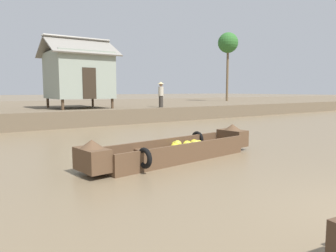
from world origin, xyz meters
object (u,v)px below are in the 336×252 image
stilt_house_mid_right (78,74)px  banana_boat (176,150)px  palm_tree_mid (228,44)px  vendor_person (161,93)px

stilt_house_mid_right → banana_boat: bearing=-96.8°
palm_tree_mid → vendor_person: palm_tree_mid is taller
stilt_house_mid_right → palm_tree_mid: size_ratio=0.62×
banana_boat → palm_tree_mid: (19.03, 16.90, 6.54)m
stilt_house_mid_right → palm_tree_mid: 18.58m
banana_boat → vendor_person: size_ratio=3.56×
stilt_house_mid_right → palm_tree_mid: palm_tree_mid is taller
palm_tree_mid → banana_boat: bearing=-138.4°
stilt_house_mid_right → vendor_person: (4.71, -2.16, -1.16)m
banana_boat → palm_tree_mid: size_ratio=0.83×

